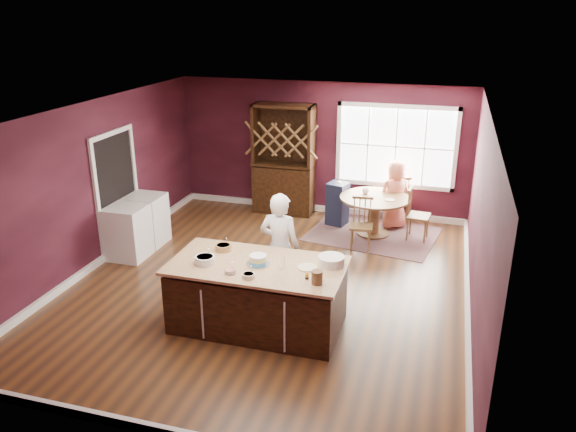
# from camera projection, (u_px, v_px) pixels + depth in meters

# --- Properties ---
(room_shell) EXTENTS (7.00, 7.00, 7.00)m
(room_shell) POSITION_uv_depth(u_px,v_px,m) (269.00, 203.00, 8.33)
(room_shell) COLOR #5B3418
(room_shell) RESTS_ON ground
(window) EXTENTS (2.36, 0.10, 1.66)m
(window) POSITION_uv_depth(u_px,v_px,m) (396.00, 147.00, 11.01)
(window) COLOR white
(window) RESTS_ON room_shell
(doorway) EXTENTS (0.08, 1.26, 2.13)m
(doorway) POSITION_uv_depth(u_px,v_px,m) (117.00, 194.00, 9.76)
(doorway) COLOR white
(doorway) RESTS_ON room_shell
(kitchen_island) EXTENTS (2.30, 1.21, 0.92)m
(kitchen_island) POSITION_uv_depth(u_px,v_px,m) (258.00, 296.00, 7.52)
(kitchen_island) COLOR black
(kitchen_island) RESTS_ON ground
(dining_table) EXTENTS (1.30, 1.30, 0.75)m
(dining_table) POSITION_uv_depth(u_px,v_px,m) (374.00, 208.00, 10.52)
(dining_table) COLOR brown
(dining_table) RESTS_ON ground
(baker) EXTENTS (0.63, 0.43, 1.65)m
(baker) POSITION_uv_depth(u_px,v_px,m) (280.00, 248.00, 8.07)
(baker) COLOR silver
(baker) RESTS_ON ground
(layer_cake) EXTENTS (0.32, 0.32, 0.13)m
(layer_cake) POSITION_uv_depth(u_px,v_px,m) (258.00, 260.00, 7.31)
(layer_cake) COLOR white
(layer_cake) RESTS_ON kitchen_island
(bowl_blue) EXTENTS (0.27, 0.27, 0.10)m
(bowl_blue) POSITION_uv_depth(u_px,v_px,m) (205.00, 260.00, 7.34)
(bowl_blue) COLOR white
(bowl_blue) RESTS_ON kitchen_island
(bowl_yellow) EXTENTS (0.22, 0.22, 0.08)m
(bowl_yellow) POSITION_uv_depth(u_px,v_px,m) (223.00, 248.00, 7.74)
(bowl_yellow) COLOR brown
(bowl_yellow) RESTS_ON kitchen_island
(bowl_pink) EXTENTS (0.15, 0.15, 0.06)m
(bowl_pink) POSITION_uv_depth(u_px,v_px,m) (230.00, 271.00, 7.08)
(bowl_pink) COLOR silver
(bowl_pink) RESTS_ON kitchen_island
(bowl_olive) EXTENTS (0.16, 0.16, 0.06)m
(bowl_olive) POSITION_uv_depth(u_px,v_px,m) (248.00, 276.00, 6.96)
(bowl_olive) COLOR beige
(bowl_olive) RESTS_ON kitchen_island
(drinking_glass) EXTENTS (0.08, 0.08, 0.16)m
(drinking_glass) POSITION_uv_depth(u_px,v_px,m) (282.00, 263.00, 7.20)
(drinking_glass) COLOR silver
(drinking_glass) RESTS_ON kitchen_island
(dinner_plate) EXTENTS (0.25, 0.25, 0.02)m
(dinner_plate) POSITION_uv_depth(u_px,v_px,m) (307.00, 267.00, 7.23)
(dinner_plate) COLOR white
(dinner_plate) RESTS_ON kitchen_island
(white_tub) EXTENTS (0.35, 0.35, 0.12)m
(white_tub) POSITION_uv_depth(u_px,v_px,m) (331.00, 261.00, 7.31)
(white_tub) COLOR white
(white_tub) RESTS_ON kitchen_island
(stoneware_crock) EXTENTS (0.14, 0.14, 0.17)m
(stoneware_crock) POSITION_uv_depth(u_px,v_px,m) (317.00, 277.00, 6.80)
(stoneware_crock) COLOR brown
(stoneware_crock) RESTS_ON kitchen_island
(toy_figurine) EXTENTS (0.05, 0.05, 0.08)m
(toy_figurine) POSITION_uv_depth(u_px,v_px,m) (307.00, 276.00, 6.93)
(toy_figurine) COLOR gold
(toy_figurine) RESTS_ON kitchen_island
(rug) EXTENTS (2.56, 2.13, 0.01)m
(rug) POSITION_uv_depth(u_px,v_px,m) (373.00, 234.00, 10.71)
(rug) COLOR brown
(rug) RESTS_ON ground
(chair_east) EXTENTS (0.44, 0.46, 1.00)m
(chair_east) POSITION_uv_depth(u_px,v_px,m) (419.00, 214.00, 10.32)
(chair_east) COLOR brown
(chair_east) RESTS_ON ground
(chair_south) EXTENTS (0.43, 0.42, 0.95)m
(chair_south) POSITION_uv_depth(u_px,v_px,m) (361.00, 224.00, 9.91)
(chair_south) COLOR brown
(chair_south) RESTS_ON ground
(chair_north) EXTENTS (0.56, 0.56, 1.00)m
(chair_north) POSITION_uv_depth(u_px,v_px,m) (396.00, 199.00, 11.12)
(chair_north) COLOR brown
(chair_north) RESTS_ON ground
(seated_woman) EXTENTS (0.78, 0.70, 1.34)m
(seated_woman) POSITION_uv_depth(u_px,v_px,m) (395.00, 195.00, 10.83)
(seated_woman) COLOR #E47E64
(seated_woman) RESTS_ON ground
(high_chair) EXTENTS (0.44, 0.44, 0.89)m
(high_chair) POSITION_uv_depth(u_px,v_px,m) (337.00, 203.00, 11.05)
(high_chair) COLOR #1B2747
(high_chair) RESTS_ON ground
(toddler) EXTENTS (0.18, 0.14, 0.26)m
(toddler) POSITION_uv_depth(u_px,v_px,m) (339.00, 185.00, 10.94)
(toddler) COLOR #8CA5BF
(toddler) RESTS_ON high_chair
(table_plate) EXTENTS (0.19, 0.19, 0.01)m
(table_plate) POSITION_uv_depth(u_px,v_px,m) (390.00, 200.00, 10.27)
(table_plate) COLOR beige
(table_plate) RESTS_ON dining_table
(table_cup) EXTENTS (0.12, 0.12, 0.10)m
(table_cup) POSITION_uv_depth(u_px,v_px,m) (366.00, 191.00, 10.62)
(table_cup) COLOR white
(table_cup) RESTS_ON dining_table
(hutch) EXTENTS (1.24, 0.52, 2.27)m
(hutch) POSITION_uv_depth(u_px,v_px,m) (284.00, 160.00, 11.49)
(hutch) COLOR black
(hutch) RESTS_ON ground
(washer) EXTENTS (0.63, 0.61, 0.92)m
(washer) POSITION_uv_depth(u_px,v_px,m) (128.00, 232.00, 9.59)
(washer) COLOR white
(washer) RESTS_ON ground
(dryer) EXTENTS (0.63, 0.61, 0.92)m
(dryer) POSITION_uv_depth(u_px,v_px,m) (147.00, 220.00, 10.16)
(dryer) COLOR white
(dryer) RESTS_ON ground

